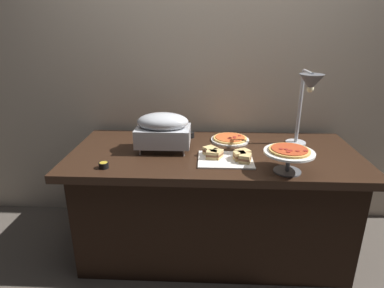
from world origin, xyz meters
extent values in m
plane|color=#4C443D|center=(0.00, 0.00, 0.00)|extent=(8.00, 8.00, 0.00)
cube|color=#B7A893|center=(0.00, 0.50, 1.20)|extent=(4.40, 0.04, 2.40)
cube|color=black|center=(0.00, 0.00, 0.73)|extent=(1.90, 0.84, 0.05)
cube|color=black|center=(0.00, 0.00, 0.35)|extent=(1.75, 0.74, 0.71)
cylinder|color=#B7BABF|center=(-0.48, -0.08, 0.78)|extent=(0.01, 0.01, 0.04)
cylinder|color=#B7BABF|center=(-0.20, -0.08, 0.78)|extent=(0.01, 0.01, 0.04)
cylinder|color=#B7BABF|center=(-0.48, 0.10, 0.78)|extent=(0.01, 0.01, 0.04)
cylinder|color=#B7BABF|center=(-0.20, 0.10, 0.78)|extent=(0.01, 0.01, 0.04)
cube|color=#B7BABF|center=(-0.34, 0.01, 0.86)|extent=(0.35, 0.23, 0.12)
ellipsoid|color=#B7BABF|center=(-0.34, 0.01, 0.96)|extent=(0.34, 0.21, 0.12)
cylinder|color=#B7BABF|center=(0.58, 0.18, 0.77)|extent=(0.14, 0.14, 0.01)
cylinder|color=#B7BABF|center=(0.58, 0.18, 1.02)|extent=(0.02, 0.02, 0.50)
cylinder|color=#B7BABF|center=(0.58, 0.10, 1.27)|extent=(0.02, 0.17, 0.02)
cone|color=#595B60|center=(0.58, 0.01, 1.22)|extent=(0.15, 0.15, 0.10)
sphere|color=#F9EAB2|center=(0.58, 0.01, 1.18)|extent=(0.04, 0.04, 0.04)
cylinder|color=white|center=(0.12, 0.22, 0.77)|extent=(0.28, 0.28, 0.01)
cylinder|color=#DBA856|center=(0.12, 0.22, 0.78)|extent=(0.24, 0.24, 0.01)
cylinder|color=#C65628|center=(0.12, 0.22, 0.79)|extent=(0.21, 0.21, 0.00)
cylinder|color=maroon|center=(0.12, 0.19, 0.79)|extent=(0.02, 0.02, 0.00)
cylinder|color=maroon|center=(0.19, 0.25, 0.79)|extent=(0.02, 0.02, 0.00)
cylinder|color=maroon|center=(0.15, 0.20, 0.79)|extent=(0.02, 0.02, 0.00)
cylinder|color=maroon|center=(0.15, 0.22, 0.79)|extent=(0.02, 0.02, 0.00)
cylinder|color=maroon|center=(0.11, 0.18, 0.79)|extent=(0.02, 0.02, 0.00)
cylinder|color=maroon|center=(0.11, 0.19, 0.79)|extent=(0.02, 0.02, 0.00)
cylinder|color=#595B60|center=(0.41, -0.30, 0.82)|extent=(0.02, 0.02, 0.11)
cylinder|color=#595B60|center=(0.41, -0.30, 0.76)|extent=(0.16, 0.16, 0.01)
cylinder|color=white|center=(0.41, -0.30, 0.88)|extent=(0.28, 0.28, 0.01)
cylinder|color=gold|center=(0.41, -0.30, 0.89)|extent=(0.23, 0.23, 0.01)
cylinder|color=#AD3D1E|center=(0.41, -0.30, 0.90)|extent=(0.20, 0.20, 0.00)
cylinder|color=maroon|center=(0.45, -0.33, 0.90)|extent=(0.02, 0.02, 0.00)
cylinder|color=maroon|center=(0.41, -0.33, 0.90)|extent=(0.02, 0.02, 0.00)
cylinder|color=maroon|center=(0.39, -0.35, 0.90)|extent=(0.02, 0.02, 0.00)
cylinder|color=maroon|center=(0.36, -0.30, 0.90)|extent=(0.02, 0.02, 0.00)
cylinder|color=maroon|center=(0.39, -0.31, 0.90)|extent=(0.02, 0.02, 0.00)
cylinder|color=maroon|center=(0.49, -0.33, 0.90)|extent=(0.02, 0.02, 0.00)
cube|color=white|center=(0.07, -0.15, 0.77)|extent=(0.34, 0.27, 0.01)
cube|color=tan|center=(0.01, -0.13, 0.78)|extent=(0.09, 0.09, 0.02)
cube|color=brown|center=(0.01, -0.13, 0.80)|extent=(0.09, 0.09, 0.01)
cube|color=tan|center=(0.01, -0.13, 0.81)|extent=(0.09, 0.09, 0.02)
cube|color=tan|center=(-0.03, -0.08, 0.78)|extent=(0.11, 0.11, 0.02)
cube|color=brown|center=(-0.03, -0.08, 0.80)|extent=(0.11, 0.11, 0.01)
cube|color=tan|center=(-0.03, -0.08, 0.81)|extent=(0.11, 0.11, 0.02)
cube|color=tan|center=(0.17, -0.12, 0.78)|extent=(0.11, 0.10, 0.02)
cube|color=brown|center=(0.17, -0.12, 0.80)|extent=(0.11, 0.10, 0.01)
cube|color=tan|center=(0.17, -0.12, 0.81)|extent=(0.11, 0.10, 0.02)
cube|color=tan|center=(0.18, -0.19, 0.78)|extent=(0.08, 0.09, 0.02)
cube|color=brown|center=(0.18, -0.19, 0.80)|extent=(0.08, 0.09, 0.01)
cube|color=tan|center=(0.18, -0.19, 0.81)|extent=(0.08, 0.09, 0.02)
cube|color=tan|center=(-0.02, -0.15, 0.78)|extent=(0.07, 0.06, 0.02)
cube|color=brown|center=(-0.02, -0.15, 0.80)|extent=(0.07, 0.06, 0.01)
cube|color=tan|center=(-0.02, -0.15, 0.81)|extent=(0.07, 0.06, 0.02)
cube|color=tan|center=(0.15, -0.16, 0.78)|extent=(0.08, 0.07, 0.02)
cube|color=brown|center=(0.15, -0.16, 0.80)|extent=(0.08, 0.07, 0.01)
cube|color=tan|center=(0.15, -0.16, 0.81)|extent=(0.08, 0.07, 0.02)
cylinder|color=black|center=(-0.65, -0.30, 0.78)|extent=(0.06, 0.06, 0.04)
cylinder|color=gold|center=(-0.65, -0.30, 0.79)|extent=(0.05, 0.05, 0.01)
cylinder|color=black|center=(-0.18, 0.28, 0.78)|extent=(0.07, 0.07, 0.04)
cylinder|color=#562D14|center=(-0.18, 0.28, 0.80)|extent=(0.06, 0.06, 0.01)
camera|label=1|loc=(-0.05, -1.99, 1.54)|focal=30.12mm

